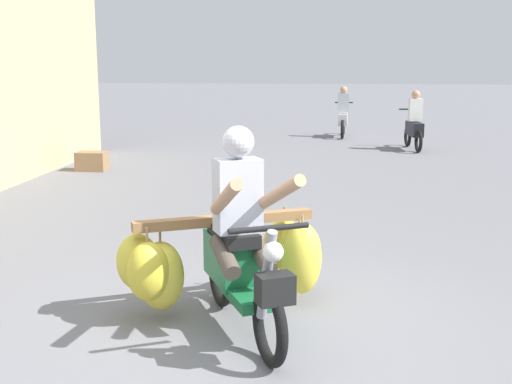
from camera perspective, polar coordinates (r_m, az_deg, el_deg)
The scene contains 5 objects.
ground_plane at distance 4.94m, azimuth -2.37°, elevation -13.21°, with size 120.00×120.00×0.00m, color slate.
motorbike_main_loaded at distance 5.31m, azimuth -1.97°, elevation -5.35°, with size 1.72×2.01×1.58m.
motorbike_distant_ahead_left at distance 18.41m, azimuth 7.56°, elevation 6.50°, with size 0.50×1.62×1.40m.
motorbike_distant_ahead_right at distance 15.98m, azimuth 13.55°, elevation 5.59°, with size 0.50×1.62×1.40m.
produce_crate at distance 12.98m, azimuth -14.01°, elevation 2.61°, with size 0.56×0.40×0.36m, color olive.
Camera 1 is at (0.67, -4.45, 2.04)m, focal length 46.17 mm.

